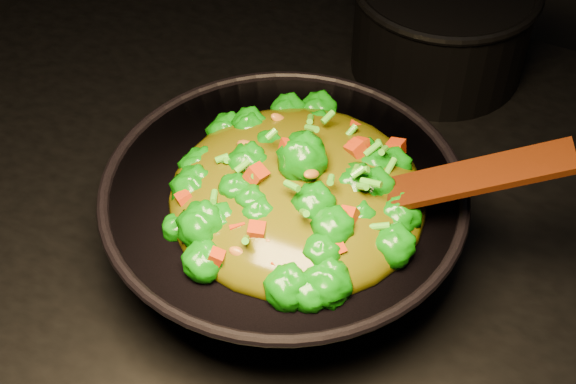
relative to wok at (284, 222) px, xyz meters
The scene contains 4 objects.
wok is the anchor object (origin of this frame).
stir_fry 0.10m from the wok, 22.07° to the right, with size 0.26×0.26×0.09m, color #0D6D07, non-canonical shape.
spatula 0.18m from the wok, ahead, with size 0.28×0.04×0.01m, color #3C1805.
back_pot 0.40m from the wok, 84.91° to the left, with size 0.24×0.24×0.14m, color black.
Camera 1 is at (0.27, -0.59, 1.61)m, focal length 50.00 mm.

